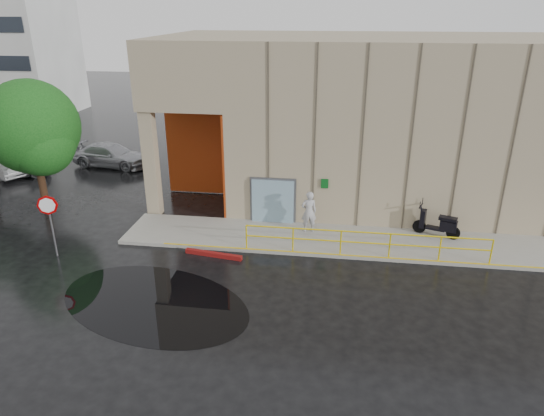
{
  "coord_description": "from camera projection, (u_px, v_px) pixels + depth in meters",
  "views": [
    {
      "loc": [
        2.98,
        -14.25,
        9.24
      ],
      "look_at": [
        0.57,
        3.0,
        2.03
      ],
      "focal_mm": 32.0,
      "sensor_mm": 36.0,
      "label": 1
    }
  ],
  "objects": [
    {
      "name": "stop_sign",
      "position": [
        49.0,
        213.0,
        18.76
      ],
      "size": [
        0.76,
        0.27,
        2.61
      ],
      "rotation": [
        0.0,
        0.0,
        -0.09
      ],
      "color": "slate",
      "rests_on": "ground"
    },
    {
      "name": "guardrail",
      "position": [
        365.0,
        243.0,
        19.04
      ],
      "size": [
        9.56,
        0.06,
        1.03
      ],
      "color": "yellow",
      "rests_on": "sidewalk"
    },
    {
      "name": "tree_near",
      "position": [
        34.0,
        131.0,
        22.83
      ],
      "size": [
        4.45,
        4.45,
        6.27
      ],
      "rotation": [
        0.0,
        0.0,
        0.02
      ],
      "color": "black",
      "rests_on": "ground"
    },
    {
      "name": "puddle",
      "position": [
        154.0,
        302.0,
        16.42
      ],
      "size": [
        8.06,
        6.4,
        0.01
      ],
      "primitive_type": "cube",
      "rotation": [
        0.0,
        0.0,
        -0.34
      ],
      "color": "black",
      "rests_on": "ground"
    },
    {
      "name": "car_a",
      "position": [
        14.0,
        166.0,
        28.39
      ],
      "size": [
        4.1,
        2.9,
        1.3
      ],
      "primitive_type": "imported",
      "rotation": [
        0.0,
        0.0,
        1.98
      ],
      "color": "#9B9DA2",
      "rests_on": "ground"
    },
    {
      "name": "building",
      "position": [
        381.0,
        114.0,
        24.75
      ],
      "size": [
        20.0,
        10.17,
        8.0
      ],
      "color": "tan",
      "rests_on": "ground"
    },
    {
      "name": "red_curb",
      "position": [
        214.0,
        254.0,
        19.43
      ],
      "size": [
        2.4,
        0.55,
        0.18
      ],
      "primitive_type": "cube",
      "rotation": [
        0.0,
        0.0,
        -0.16
      ],
      "color": "maroon",
      "rests_on": "ground"
    },
    {
      "name": "ground",
      "position": [
        244.0,
        293.0,
        16.96
      ],
      "size": [
        120.0,
        120.0,
        0.0
      ],
      "primitive_type": "plane",
      "color": "black",
      "rests_on": "ground"
    },
    {
      "name": "scooter",
      "position": [
        438.0,
        217.0,
        20.56
      ],
      "size": [
        2.03,
        1.26,
        1.53
      ],
      "rotation": [
        0.0,
        0.0,
        -0.35
      ],
      "color": "black",
      "rests_on": "sidewalk"
    },
    {
      "name": "car_c",
      "position": [
        111.0,
        155.0,
        30.31
      ],
      "size": [
        5.12,
        2.63,
        1.42
      ],
      "primitive_type": "imported",
      "rotation": [
        0.0,
        0.0,
        1.44
      ],
      "color": "#A5A7AD",
      "rests_on": "ground"
    },
    {
      "name": "person",
      "position": [
        309.0,
        212.0,
        20.97
      ],
      "size": [
        0.76,
        0.59,
        1.86
      ],
      "primitive_type": "imported",
      "rotation": [
        0.0,
        0.0,
        3.38
      ],
      "color": "#AAA9AE",
      "rests_on": "sidewalk"
    },
    {
      "name": "sidewalk",
      "position": [
        357.0,
        242.0,
        20.54
      ],
      "size": [
        20.0,
        3.0,
        0.15
      ],
      "primitive_type": "cube",
      "color": "gray",
      "rests_on": "ground"
    }
  ]
}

